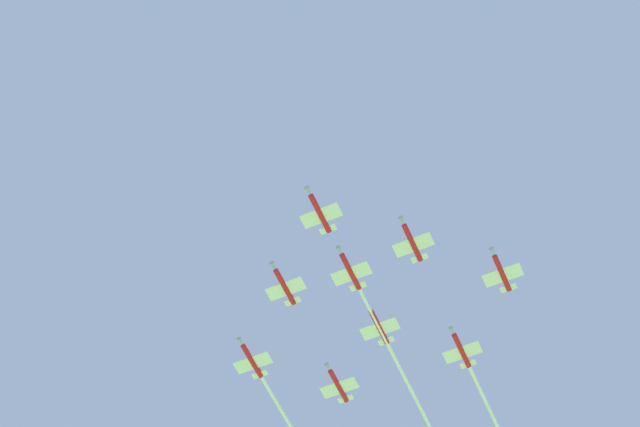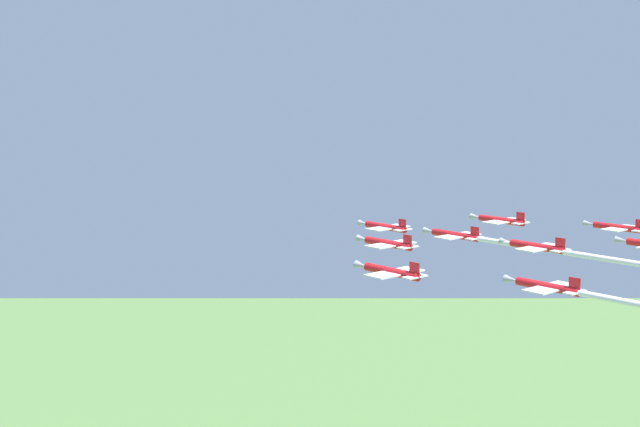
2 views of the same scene
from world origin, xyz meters
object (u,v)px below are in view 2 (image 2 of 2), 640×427
at_px(jet_port_outer, 565,252).
at_px(jet_starboard_outer, 390,271).
at_px(jet_starboard_inner, 500,220).
at_px(jet_port_trail, 536,246).
at_px(jet_lead, 385,227).
at_px(jet_port_inner, 387,243).

bearing_deg(jet_port_outer, jet_starboard_outer, 164.40).
height_order(jet_starboard_inner, jet_port_outer, jet_starboard_inner).
bearing_deg(jet_port_trail, jet_port_outer, -90.00).
height_order(jet_starboard_outer, jet_port_trail, jet_port_trail).
xyz_separation_m(jet_lead, jet_port_trail, (29.18, -13.60, 0.73)).
xyz_separation_m(jet_lead, jet_port_outer, (33.93, -15.81, 0.52)).
xyz_separation_m(jet_port_inner, jet_starboard_inner, (12.36, 26.52, 0.75)).
bearing_deg(jet_starboard_inner, jet_lead, 135.00).
height_order(jet_port_inner, jet_starboard_outer, jet_port_inner).
height_order(jet_lead, jet_port_trail, jet_port_trail).
relative_size(jet_lead, jet_starboard_outer, 1.00).
bearing_deg(jet_port_outer, jet_starboard_inner, 57.31).
distance_m(jet_lead, jet_port_inner, 20.70).
relative_size(jet_port_inner, jet_port_trail, 1.00).
height_order(jet_starboard_inner, jet_starboard_outer, jet_starboard_inner).
height_order(jet_lead, jet_starboard_outer, jet_starboard_outer).
distance_m(jet_starboard_inner, jet_port_trail, 22.86).
height_order(jet_port_outer, jet_port_trail, jet_port_trail).
bearing_deg(jet_port_trail, jet_port_inner, 129.81).
relative_size(jet_starboard_inner, jet_port_outer, 0.18).
bearing_deg(jet_starboard_outer, jet_starboard_inner, 18.43).
xyz_separation_m(jet_lead, jet_port_inner, (7.08, -19.44, 0.63)).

